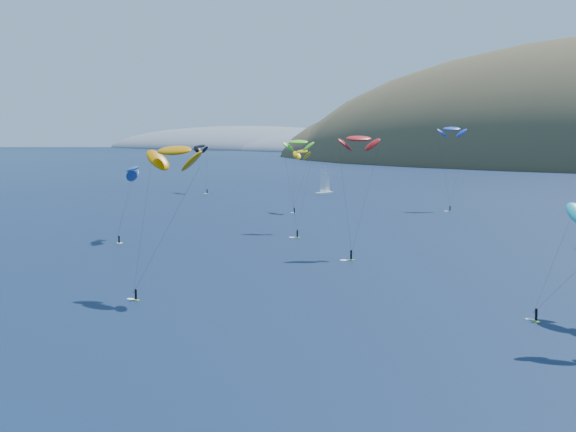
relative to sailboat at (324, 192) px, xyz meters
The scene contains 9 objects.
headland 650.17m from the sailboat, 125.30° to the left, with size 460.00×250.00×60.00m.
sailboat is the anchor object (origin of this frame).
kitesurfer_1 65.54m from the sailboat, 67.27° to the right, with size 8.67×9.37×20.59m.
kitesurfer_2 188.43m from the sailboat, 68.02° to the right, with size 10.44×9.60×25.24m.
kitesurfer_3 109.96m from the sailboat, 64.44° to the right, with size 11.59×15.60×24.24m.
kitesurfer_4 71.82m from the sailboat, 25.10° to the right, with size 9.45×9.79×27.68m.
kitesurfer_9 147.57m from the sailboat, 58.26° to the right, with size 8.63×11.76×25.89m.
kitesurfer_10 133.34m from the sailboat, 80.49° to the right, with size 8.97×13.65×18.85m.
kitesurfer_12 52.24m from the sailboat, 159.20° to the right, with size 12.47×9.36×20.77m.
Camera 1 is at (79.90, -49.66, 26.13)m, focal length 50.00 mm.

